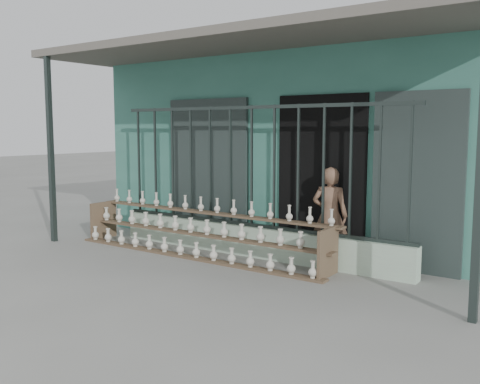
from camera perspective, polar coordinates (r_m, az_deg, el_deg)
The scene contains 6 objects.
ground at distance 7.12m, azimuth -4.68°, elevation -8.80°, with size 60.00×60.00×0.00m, color slate.
workshop_building at distance 10.47m, azimuth 10.26°, elevation 5.09°, with size 7.40×6.60×3.21m.
parapet_wall at distance 8.08m, azimuth 1.23°, elevation -5.26°, with size 5.00×0.20×0.45m, color #AAC7AB.
security_fence at distance 7.92m, azimuth 1.25°, elevation 2.72°, with size 5.00×0.04×1.80m.
shelf_rack at distance 8.13m, azimuth -4.50°, elevation -4.20°, with size 4.50×0.68×0.85m.
elderly_woman at distance 7.65m, azimuth 9.57°, elevation -2.50°, with size 0.50×0.33×1.38m, color brown.
Camera 1 is at (4.39, -5.27, 1.91)m, focal length 40.00 mm.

